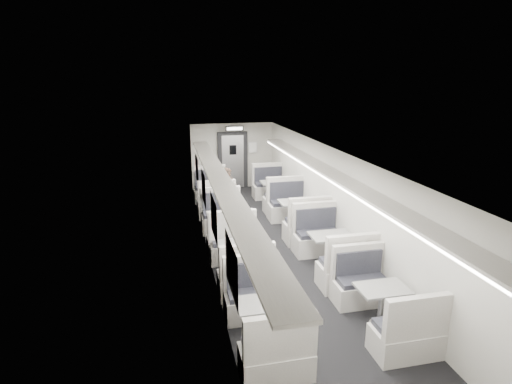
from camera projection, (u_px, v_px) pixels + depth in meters
name	position (u px, v px, depth m)	size (l,w,h in m)	color
room	(274.00, 205.00, 9.08)	(3.24, 12.24, 2.64)	black
booth_left_a	(213.00, 196.00, 12.52)	(1.09, 2.20, 1.18)	#B5B1AA
booth_left_b	(226.00, 228.00, 9.91)	(1.08, 2.20, 1.18)	#B5B1AA
booth_left_c	(238.00, 259.00, 8.25)	(1.03, 2.09, 1.12)	#B5B1AA
booth_left_d	(263.00, 322.00, 6.15)	(0.99, 2.01, 1.08)	#B5B1AA
booth_right_a	(275.00, 193.00, 12.91)	(1.08, 2.20, 1.18)	#B5B1AA
booth_right_b	(297.00, 215.00, 10.77)	(1.14, 2.30, 1.23)	#B5B1AA
booth_right_c	(331.00, 251.00, 8.57)	(1.09, 2.22, 1.19)	#B5B1AA
booth_right_d	(381.00, 306.00, 6.58)	(0.99, 2.01, 1.08)	#B5B1AA
passenger	(228.00, 193.00, 11.53)	(0.55, 0.36, 1.52)	black
window_a	(197.00, 169.00, 11.92)	(0.02, 1.18, 0.84)	black
window_b	(204.00, 188.00, 9.86)	(0.02, 1.18, 0.84)	black
window_c	(214.00, 218.00, 7.79)	(0.02, 1.18, 0.84)	black
window_d	(232.00, 269.00, 5.73)	(0.02, 1.18, 0.84)	black
luggage_rack_left	(221.00, 180.00, 8.34)	(0.46, 10.40, 0.09)	#B5B1AA
luggage_rack_right	(332.00, 174.00, 8.85)	(0.46, 10.40, 0.09)	#B5B1AA
vestibule_door	(233.00, 161.00, 14.69)	(1.10, 0.13, 2.10)	black
exit_sign	(234.00, 128.00, 13.89)	(0.62, 0.12, 0.16)	black
wall_notice	(253.00, 148.00, 14.71)	(0.32, 0.02, 0.40)	white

